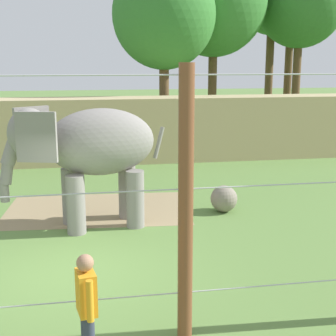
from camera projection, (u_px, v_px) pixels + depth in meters
The scene contains 11 objects.
ground_plane at pixel (70, 271), 9.51m from camera, with size 120.00×120.00×0.00m, color #5B7F3D.
dirt_patch at pixel (98, 209), 13.43m from camera, with size 4.96×3.13×0.01m, color #937F5B.
embankment_wall at pixel (75, 131), 19.32m from camera, with size 36.00×1.80×2.58m, color tan.
elephant at pixel (89, 148), 11.64m from camera, with size 3.98×1.94×2.97m.
enrichment_ball at pixel (224, 199), 13.16m from camera, with size 0.73×0.73×0.73m, color gray.
cable_fence at pixel (63, 214), 6.51m from camera, with size 10.85×0.22×4.00m.
zookeeper at pixel (87, 309), 6.18m from camera, with size 0.28×0.58×1.67m.
tree_far_left at pixel (164, 15), 21.33m from camera, with size 4.56×4.56×8.39m.
tree_left_of_centre at pixel (214, 1), 23.88m from camera, with size 5.24×5.24×9.68m.
tree_right_of_centre at pixel (272, 1), 26.58m from camera, with size 3.65×3.65×9.23m.
tree_far_right at pixel (301, 1), 25.49m from camera, with size 4.71×4.71×9.59m.
Camera 1 is at (0.37, -9.05, 4.03)m, focal length 51.95 mm.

